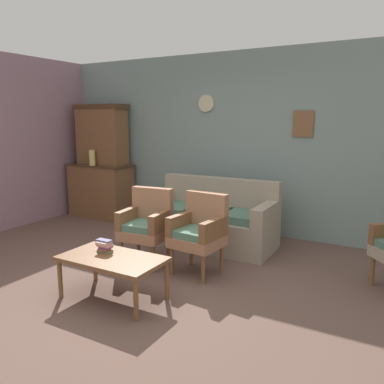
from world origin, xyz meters
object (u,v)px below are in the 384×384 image
side_cabinet (101,190)px  floral_couch (212,221)px  vase_on_cabinet (92,158)px  coffee_table (112,261)px  armchair_near_couch_end (147,223)px  armchair_by_doorway (199,230)px  book_stack_on_table (105,246)px

side_cabinet → floral_couch: size_ratio=0.66×
vase_on_cabinet → floral_couch: (2.44, -0.30, -0.73)m
floral_couch → coffee_table: (-0.08, -1.96, 0.05)m
armchair_near_couch_end → coffee_table: armchair_near_couch_end is taller
side_cabinet → vase_on_cabinet: size_ratio=4.39×
floral_couch → armchair_by_doorway: size_ratio=1.95×
vase_on_cabinet → armchair_by_doorway: (2.77, -1.26, -0.56)m
vase_on_cabinet → book_stack_on_table: vase_on_cabinet is taller
armchair_near_couch_end → book_stack_on_table: bearing=-81.8°
floral_couch → book_stack_on_table: floral_couch is taller
armchair_near_couch_end → armchair_by_doorway: same height
book_stack_on_table → armchair_near_couch_end: bearing=98.2°
side_cabinet → coffee_table: 3.40m
vase_on_cabinet → floral_couch: size_ratio=0.15×
vase_on_cabinet → coffee_table: vase_on_cabinet is taller
armchair_near_couch_end → coffee_table: 0.99m
armchair_near_couch_end → side_cabinet: bearing=144.3°
floral_couch → book_stack_on_table: size_ratio=10.30×
vase_on_cabinet → coffee_table: (2.37, -2.25, -0.69)m
vase_on_cabinet → armchair_near_couch_end: (2.09, -1.31, -0.56)m
armchair_near_couch_end → armchair_by_doorway: 0.69m
book_stack_on_table → side_cabinet: bearing=133.0°
floral_couch → armchair_by_doorway: same height
vase_on_cabinet → book_stack_on_table: (2.21, -2.19, -0.58)m
armchair_by_doorway → book_stack_on_table: bearing=-121.4°
floral_couch → armchair_near_couch_end: same height
side_cabinet → armchair_by_doorway: (2.78, -1.45, 0.03)m
coffee_table → side_cabinet: bearing=134.1°
armchair_near_couch_end → floral_couch: bearing=70.7°
side_cabinet → vase_on_cabinet: bearing=-89.8°
armchair_near_couch_end → book_stack_on_table: (0.13, -0.87, -0.01)m
armchair_near_couch_end → armchair_by_doorway: size_ratio=1.00×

